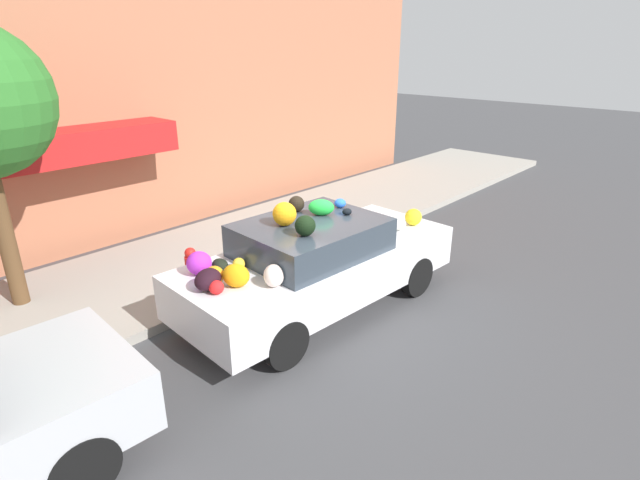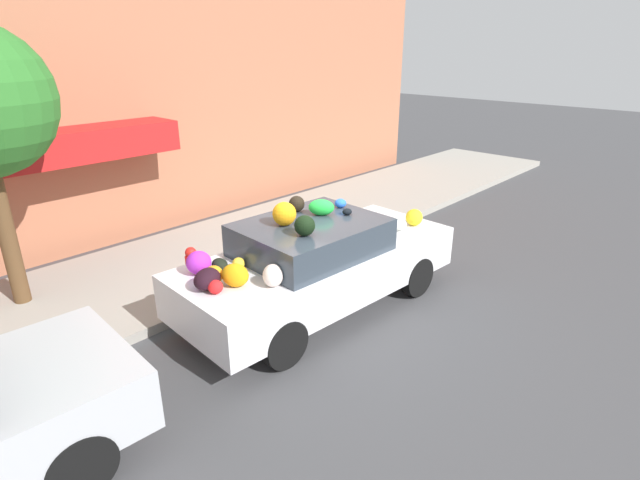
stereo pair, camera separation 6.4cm
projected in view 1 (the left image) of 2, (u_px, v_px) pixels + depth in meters
ground_plane at (318, 305)px, 7.85m from camera, size 60.00×60.00×0.00m
sidewalk_curb at (214, 255)px, 9.52m from camera, size 24.00×3.20×0.15m
building_facade at (130, 93)px, 9.77m from camera, size 18.00×1.20×5.94m
fire_hydrant at (192, 268)px, 7.95m from camera, size 0.20×0.20×0.70m
art_car at (317, 262)px, 7.50m from camera, size 4.59×2.02×1.78m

